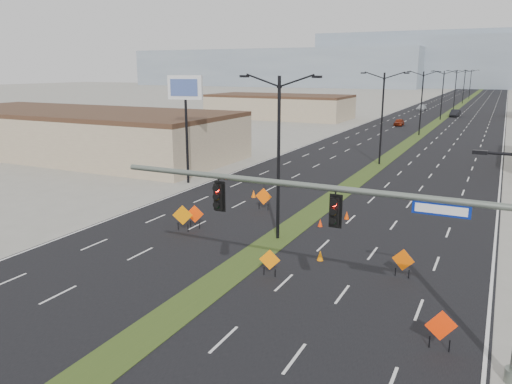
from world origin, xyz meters
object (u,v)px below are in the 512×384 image
at_px(streetlight_4, 455,89).
at_px(pole_sign_west, 185,96).
at_px(car_left, 399,122).
at_px(car_far, 422,107).
at_px(cone_1, 320,256).
at_px(streetlight_3, 442,94).
at_px(streetlight_5, 464,86).
at_px(streetlight_6, 470,83).
at_px(construction_sign_4, 441,327).
at_px(streetlight_2, 422,101).
at_px(cone_3, 254,194).
at_px(construction_sign_3, 270,261).
at_px(cone_2, 347,215).
at_px(car_mid, 455,113).
at_px(construction_sign_0, 183,216).
at_px(construction_sign_2, 264,197).
at_px(construction_sign_1, 195,215).
at_px(construction_sign_5, 403,261).
at_px(cone_0, 320,223).
at_px(streetlight_1, 382,116).
at_px(streetlight_0, 279,154).
at_px(signal_mast, 384,230).

xyz_separation_m(streetlight_4, pole_sign_west, (-14.00, -101.16, 2.62)).
bearing_deg(car_left, car_far, 91.06).
bearing_deg(cone_1, streetlight_3, 92.40).
relative_size(streetlight_4, streetlight_5, 1.00).
distance_m(streetlight_6, construction_sign_4, 177.38).
height_order(streetlight_2, cone_3, streetlight_2).
bearing_deg(construction_sign_3, pole_sign_west, 119.59).
bearing_deg(cone_1, streetlight_6, 91.22).
height_order(cone_1, cone_2, cone_1).
height_order(car_mid, construction_sign_0, construction_sign_0).
xyz_separation_m(streetlight_6, construction_sign_2, (-3.61, -162.49, -4.41)).
bearing_deg(streetlight_4, streetlight_2, -90.00).
bearing_deg(construction_sign_1, car_left, 69.44).
height_order(car_mid, construction_sign_5, car_mid).
bearing_deg(car_far, cone_1, -83.10).
relative_size(streetlight_5, construction_sign_1, 6.28).
distance_m(car_left, pole_sign_west, 58.97).
xyz_separation_m(streetlight_5, cone_3, (-5.98, -131.44, -5.10)).
height_order(car_left, car_mid, car_mid).
height_order(construction_sign_1, cone_3, construction_sign_1).
distance_m(streetlight_3, streetlight_4, 28.00).
relative_size(car_mid, cone_2, 8.12).
bearing_deg(car_left, streetlight_5, 83.92).
bearing_deg(streetlight_3, cone_0, -88.87).
bearing_deg(construction_sign_4, construction_sign_0, 132.44).
height_order(construction_sign_0, construction_sign_2, construction_sign_0).
bearing_deg(streetlight_1, streetlight_5, 90.00).
distance_m(streetlight_5, construction_sign_4, 149.45).
distance_m(car_mid, construction_sign_5, 95.72).
relative_size(streetlight_5, cone_2, 16.93).
xyz_separation_m(streetlight_6, construction_sign_4, (10.69, -177.00, -4.45)).
xyz_separation_m(streetlight_0, construction_sign_4, (10.69, -9.00, -4.45)).
relative_size(cone_0, cone_3, 0.84).
relative_size(construction_sign_2, cone_2, 2.89).
bearing_deg(signal_mast, cone_3, 128.07).
height_order(construction_sign_3, cone_3, construction_sign_3).
xyz_separation_m(streetlight_6, construction_sign_3, (2.00, -173.54, -4.57)).
distance_m(car_far, construction_sign_3, 114.81).
xyz_separation_m(streetlight_6, cone_1, (3.62, -170.35, -5.12)).
relative_size(streetlight_5, construction_sign_0, 5.66).
bearing_deg(signal_mast, streetlight_5, 93.26).
distance_m(streetlight_0, pole_sign_west, 17.90).
height_order(car_left, cone_2, car_left).
relative_size(car_left, cone_1, 6.41).
bearing_deg(construction_sign_0, streetlight_4, 62.75).
bearing_deg(streetlight_5, streetlight_0, -90.00).
bearing_deg(streetlight_3, construction_sign_1, -93.93).
bearing_deg(car_far, streetlight_4, 23.95).
xyz_separation_m(signal_mast, streetlight_6, (-8.56, 178.00, 0.63)).
bearing_deg(streetlight_5, construction_sign_2, -91.54).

